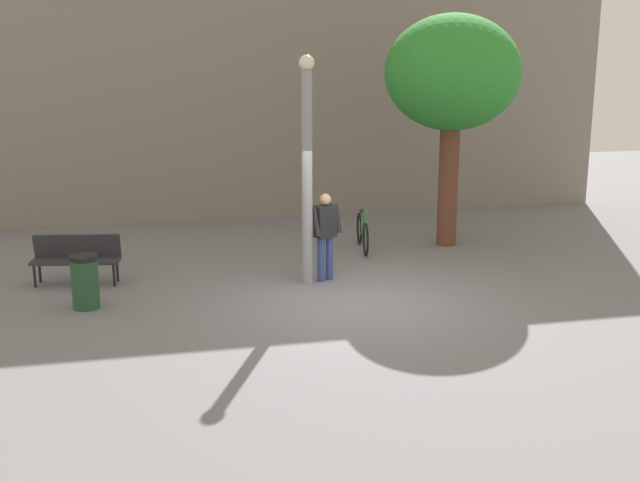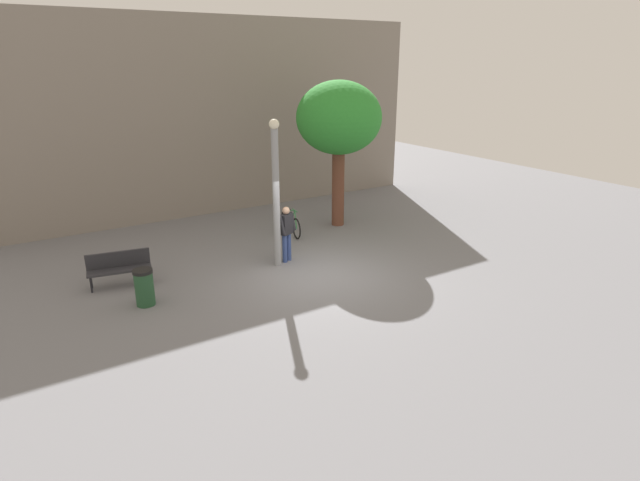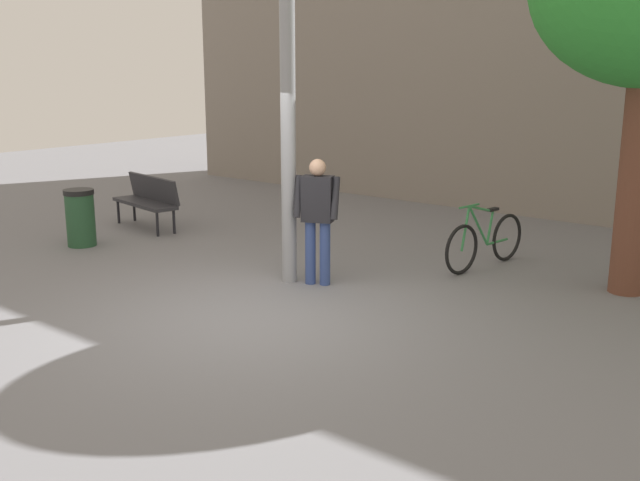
% 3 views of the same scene
% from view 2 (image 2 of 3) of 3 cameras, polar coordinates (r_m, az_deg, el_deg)
% --- Properties ---
extents(ground_plane, '(36.00, 36.00, 0.00)m').
position_cam_2_polar(ground_plane, '(14.54, -0.00, -3.84)').
color(ground_plane, slate).
extents(building_facade, '(17.73, 2.00, 7.19)m').
position_cam_2_polar(building_facade, '(21.13, -12.72, 13.05)').
color(building_facade, gray).
rests_on(building_facade, ground_plane).
extents(lamppost, '(0.28, 0.28, 4.18)m').
position_cam_2_polar(lamppost, '(14.64, -4.81, 5.42)').
color(lamppost, gray).
rests_on(lamppost, ground_plane).
extents(person_by_lamppost, '(0.63, 0.45, 1.67)m').
position_cam_2_polar(person_by_lamppost, '(15.27, -3.67, 1.13)').
color(person_by_lamppost, '#334784').
rests_on(person_by_lamppost, ground_plane).
extents(park_bench, '(1.66, 0.74, 0.92)m').
position_cam_2_polar(park_bench, '(14.74, -21.04, -2.57)').
color(park_bench, '#2D2D33').
rests_on(park_bench, ground_plane).
extents(plaza_tree, '(2.91, 2.91, 5.03)m').
position_cam_2_polar(plaza_tree, '(18.23, 2.07, 13.03)').
color(plaza_tree, brown).
rests_on(plaza_tree, ground_plane).
extents(bicycle_green, '(0.32, 1.80, 0.97)m').
position_cam_2_polar(bicycle_green, '(17.85, -3.20, 1.88)').
color(bicycle_green, black).
rests_on(bicycle_green, ground_plane).
extents(trash_bin, '(0.48, 0.48, 0.92)m').
position_cam_2_polar(trash_bin, '(13.39, -18.58, -4.84)').
color(trash_bin, '#234C2D').
rests_on(trash_bin, ground_plane).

